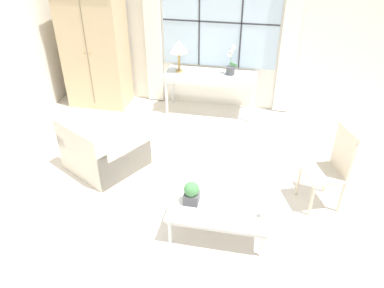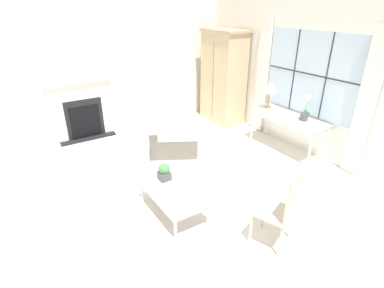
% 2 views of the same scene
% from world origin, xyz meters
% --- Properties ---
extents(ground_plane, '(14.00, 14.00, 0.00)m').
position_xyz_m(ground_plane, '(0.00, 0.00, 0.00)').
color(ground_plane, silver).
extents(wall_back_windowed, '(7.20, 0.14, 2.80)m').
position_xyz_m(wall_back_windowed, '(0.00, 3.02, 1.39)').
color(wall_back_windowed, white).
rests_on(wall_back_windowed, ground_plane).
extents(armoire, '(1.14, 0.67, 2.20)m').
position_xyz_m(armoire, '(-2.16, 2.64, 1.10)').
color(armoire, tan).
rests_on(armoire, ground_plane).
extents(console_table, '(1.57, 0.53, 0.74)m').
position_xyz_m(console_table, '(-0.09, 2.68, 0.66)').
color(console_table, silver).
rests_on(console_table, ground_plane).
extents(table_lamp, '(0.30, 0.30, 0.55)m').
position_xyz_m(table_lamp, '(-0.64, 2.66, 1.17)').
color(table_lamp, '#9E7F47').
rests_on(table_lamp, console_table).
extents(potted_orchid, '(0.19, 0.15, 0.51)m').
position_xyz_m(potted_orchid, '(0.25, 2.71, 0.92)').
color(potted_orchid, '#4C4C51').
rests_on(potted_orchid, console_table).
extents(armchair_upholstered, '(1.24, 1.24, 0.78)m').
position_xyz_m(armchair_upholstered, '(-1.29, 0.71, 0.26)').
color(armchair_upholstered, beige).
rests_on(armchair_upholstered, ground_plane).
extents(side_chair_wooden, '(0.57, 0.57, 1.06)m').
position_xyz_m(side_chair_wooden, '(1.73, 0.54, 0.59)').
color(side_chair_wooden, beige).
rests_on(side_chair_wooden, ground_plane).
extents(coffee_table, '(1.10, 0.60, 0.37)m').
position_xyz_m(coffee_table, '(0.48, -0.25, 0.33)').
color(coffee_table, silver).
rests_on(coffee_table, ground_plane).
extents(potted_plant_small, '(0.17, 0.17, 0.27)m').
position_xyz_m(potted_plant_small, '(0.16, -0.22, 0.51)').
color(potted_plant_small, '#4C4C51').
rests_on(potted_plant_small, coffee_table).
extents(pillar_candle, '(0.09, 0.09, 0.13)m').
position_xyz_m(pillar_candle, '(0.96, -0.30, 0.43)').
color(pillar_candle, silver).
rests_on(pillar_candle, coffee_table).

